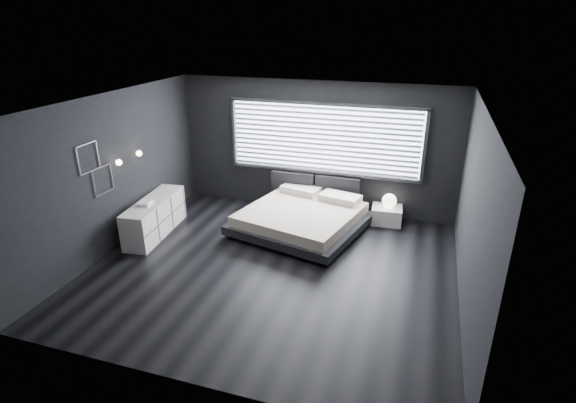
% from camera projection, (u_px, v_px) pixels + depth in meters
% --- Properties ---
extents(room, '(6.04, 6.00, 2.80)m').
position_uv_depth(room, '(272.00, 192.00, 7.14)').
color(room, black).
rests_on(room, ground).
extents(window, '(4.14, 0.09, 1.52)m').
position_uv_depth(window, '(324.00, 139.00, 9.37)').
color(window, white).
rests_on(window, ground).
extents(headboard, '(1.96, 0.16, 0.52)m').
position_uv_depth(headboard, '(315.00, 186.00, 9.77)').
color(headboard, black).
rests_on(headboard, ground).
extents(sconce_near, '(0.18, 0.11, 0.11)m').
position_uv_depth(sconce_near, '(119.00, 162.00, 7.91)').
color(sconce_near, silver).
rests_on(sconce_near, ground).
extents(sconce_far, '(0.18, 0.11, 0.11)m').
position_uv_depth(sconce_far, '(139.00, 153.00, 8.44)').
color(sconce_far, silver).
rests_on(sconce_far, ground).
extents(wall_art_upper, '(0.01, 0.48, 0.48)m').
position_uv_depth(wall_art_upper, '(88.00, 158.00, 7.31)').
color(wall_art_upper, '#47474C').
rests_on(wall_art_upper, ground).
extents(wall_art_lower, '(0.01, 0.48, 0.48)m').
position_uv_depth(wall_art_lower, '(103.00, 180.00, 7.71)').
color(wall_art_lower, '#47474C').
rests_on(wall_art_lower, ground).
extents(bed, '(2.74, 2.66, 0.59)m').
position_uv_depth(bed, '(302.00, 217.00, 8.95)').
color(bed, black).
rests_on(bed, ground).
extents(nightstand, '(0.64, 0.55, 0.35)m').
position_uv_depth(nightstand, '(387.00, 215.00, 9.29)').
color(nightstand, white).
rests_on(nightstand, ground).
extents(orb_lamp, '(0.29, 0.29, 0.29)m').
position_uv_depth(orb_lamp, '(389.00, 201.00, 9.17)').
color(orb_lamp, white).
rests_on(orb_lamp, nightstand).
extents(dresser, '(0.67, 1.80, 0.70)m').
position_uv_depth(dresser, '(155.00, 217.00, 8.78)').
color(dresser, white).
rests_on(dresser, ground).
extents(book_stack, '(0.29, 0.35, 0.06)m').
position_uv_depth(book_stack, '(145.00, 203.00, 8.44)').
color(book_stack, white).
rests_on(book_stack, dresser).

